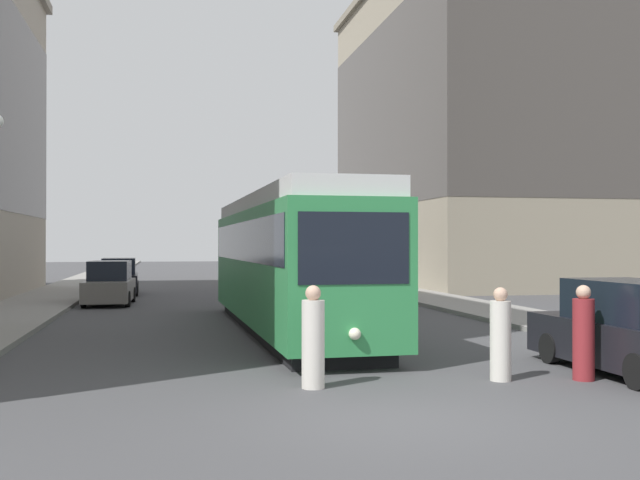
# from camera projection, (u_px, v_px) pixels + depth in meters

# --- Properties ---
(ground_plane) EXTENTS (200.00, 200.00, 0.00)m
(ground_plane) POSITION_uv_depth(u_px,v_px,m) (396.00, 419.00, 10.73)
(ground_plane) COLOR #424244
(sidewalk_left) EXTENTS (3.18, 120.00, 0.15)m
(sidewalk_left) POSITION_uv_depth(u_px,v_px,m) (84.00, 282.00, 48.20)
(sidewalk_left) COLOR gray
(sidewalk_left) RESTS_ON ground
(sidewalk_right) EXTENTS (3.18, 120.00, 0.15)m
(sidewalk_right) POSITION_uv_depth(u_px,v_px,m) (339.00, 279.00, 51.61)
(sidewalk_right) COLOR gray
(sidewalk_right) RESTS_ON ground
(streetcar) EXTENTS (2.91, 15.06, 3.89)m
(streetcar) POSITION_uv_depth(u_px,v_px,m) (286.00, 259.00, 21.60)
(streetcar) COLOR black
(streetcar) RESTS_ON ground
(transit_bus) EXTENTS (2.63, 11.81, 3.45)m
(transit_bus) POSITION_uv_depth(u_px,v_px,m) (301.00, 256.00, 37.55)
(transit_bus) COLOR black
(transit_bus) RESTS_ON ground
(parked_car_left_near) EXTENTS (1.99, 4.28, 1.82)m
(parked_car_left_near) POSITION_uv_depth(u_px,v_px,m) (119.00, 278.00, 37.25)
(parked_car_left_near) COLOR black
(parked_car_left_near) RESTS_ON ground
(parked_car_left_mid) EXTENTS (2.00, 4.41, 1.82)m
(parked_car_left_mid) POSITION_uv_depth(u_px,v_px,m) (110.00, 284.00, 31.13)
(parked_car_left_mid) COLOR black
(parked_car_left_mid) RESTS_ON ground
(parked_car_right_far) EXTENTS (1.93, 4.78, 1.82)m
(parked_car_right_far) POSITION_uv_depth(u_px,v_px,m) (630.00, 331.00, 14.46)
(parked_car_right_far) COLOR black
(parked_car_right_far) RESTS_ON ground
(pedestrian_crossing_near) EXTENTS (0.40, 0.40, 1.80)m
(pedestrian_crossing_near) POSITION_uv_depth(u_px,v_px,m) (313.00, 340.00, 13.06)
(pedestrian_crossing_near) COLOR beige
(pedestrian_crossing_near) RESTS_ON ground
(pedestrian_crossing_far) EXTENTS (0.39, 0.39, 1.72)m
(pedestrian_crossing_far) POSITION_uv_depth(u_px,v_px,m) (500.00, 337.00, 13.78)
(pedestrian_crossing_far) COLOR beige
(pedestrian_crossing_far) RESTS_ON ground
(pedestrian_on_sidewalk) EXTENTS (0.39, 0.39, 1.76)m
(pedestrian_on_sidewalk) POSITION_uv_depth(u_px,v_px,m) (584.00, 336.00, 13.83)
(pedestrian_on_sidewalk) COLOR maroon
(pedestrian_on_sidewalk) RESTS_ON ground
(building_right_corner) EXTENTS (13.90, 24.05, 19.85)m
(building_right_corner) POSITION_uv_depth(u_px,v_px,m) (477.00, 127.00, 48.87)
(building_right_corner) COLOR gray
(building_right_corner) RESTS_ON ground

